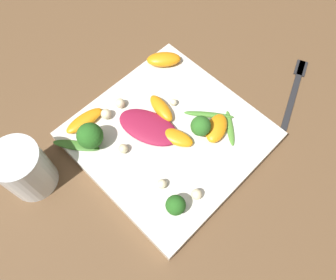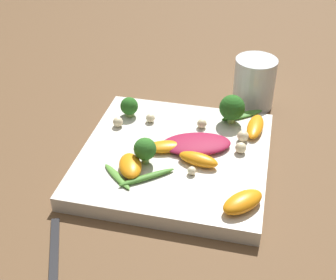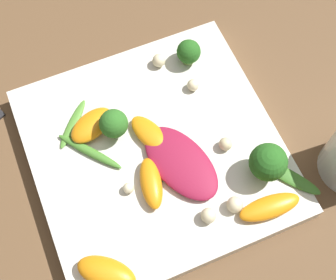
{
  "view_description": "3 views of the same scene",
  "coord_description": "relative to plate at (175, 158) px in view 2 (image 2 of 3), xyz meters",
  "views": [
    {
      "loc": [
        -0.19,
        0.19,
        0.52
      ],
      "look_at": [
        -0.01,
        0.02,
        0.04
      ],
      "focal_mm": 35.0,
      "sensor_mm": 36.0,
      "label": 1
    },
    {
      "loc": [
        0.12,
        -0.57,
        0.46
      ],
      "look_at": [
        -0.01,
        0.02,
        0.03
      ],
      "focal_mm": 50.0,
      "sensor_mm": 36.0,
      "label": 2
    },
    {
      "loc": [
        0.21,
        -0.07,
        0.53
      ],
      "look_at": [
        -0.0,
        0.02,
        0.03
      ],
      "focal_mm": 50.0,
      "sensor_mm": 36.0,
      "label": 3
    }
  ],
  "objects": [
    {
      "name": "macadamia_nut_0",
      "position": [
        0.1,
        0.02,
        0.02
      ],
      "size": [
        0.02,
        0.02,
        0.02
      ],
      "color": "beige",
      "rests_on": "plate"
    },
    {
      "name": "orange_segment_2",
      "position": [
        0.04,
        -0.02,
        0.02
      ],
      "size": [
        0.07,
        0.04,
        0.02
      ],
      "color": "orange",
      "rests_on": "plate"
    },
    {
      "name": "broccoli_floret_1",
      "position": [
        0.08,
        0.1,
        0.04
      ],
      "size": [
        0.04,
        0.04,
        0.05
      ],
      "color": "#84AD5B",
      "rests_on": "plate"
    },
    {
      "name": "macadamia_nut_5",
      "position": [
        0.03,
        0.08,
        0.02
      ],
      "size": [
        0.02,
        0.02,
        0.02
      ],
      "color": "beige",
      "rests_on": "plate"
    },
    {
      "name": "drinking_glass",
      "position": [
        0.1,
        0.21,
        0.03
      ],
      "size": [
        0.08,
        0.08,
        0.09
      ],
      "color": "white",
      "rests_on": "ground_plane"
    },
    {
      "name": "broccoli_floret_2",
      "position": [
        -0.1,
        0.09,
        0.03
      ],
      "size": [
        0.03,
        0.03,
        0.03
      ],
      "color": "#84AD5B",
      "rests_on": "plate"
    },
    {
      "name": "plate",
      "position": [
        0.0,
        0.0,
        0.0
      ],
      "size": [
        0.29,
        0.29,
        0.02
      ],
      "color": "silver",
      "rests_on": "ground_plane"
    },
    {
      "name": "orange_segment_0",
      "position": [
        0.11,
        -0.1,
        0.02
      ],
      "size": [
        0.07,
        0.07,
        0.02
      ],
      "color": "orange",
      "rests_on": "plate"
    },
    {
      "name": "arugula_sprig_2",
      "position": [
        0.09,
        0.13,
        0.01
      ],
      "size": [
        0.07,
        0.06,
        0.01
      ],
      "color": "#3D7528",
      "rests_on": "plate"
    },
    {
      "name": "broccoli_floret_0",
      "position": [
        -0.04,
        -0.04,
        0.04
      ],
      "size": [
        0.03,
        0.03,
        0.04
      ],
      "color": "#84AD5B",
      "rests_on": "plate"
    },
    {
      "name": "orange_segment_4",
      "position": [
        0.12,
        0.09,
        0.02
      ],
      "size": [
        0.03,
        0.07,
        0.02
      ],
      "color": "orange",
      "rests_on": "plate"
    },
    {
      "name": "macadamia_nut_3",
      "position": [
        0.04,
        -0.05,
        0.02
      ],
      "size": [
        0.01,
        0.01,
        0.01
      ],
      "color": "beige",
      "rests_on": "plate"
    },
    {
      "name": "arugula_sprig_1",
      "position": [
        -0.07,
        -0.08,
        0.01
      ],
      "size": [
        0.06,
        0.05,
        0.0
      ],
      "color": "#518E33",
      "rests_on": "plate"
    },
    {
      "name": "macadamia_nut_1",
      "position": [
        0.1,
        0.05,
        0.02
      ],
      "size": [
        0.02,
        0.02,
        0.02
      ],
      "color": "beige",
      "rests_on": "plate"
    },
    {
      "name": "radicchio_leaf_0",
      "position": [
        0.03,
        0.02,
        0.02
      ],
      "size": [
        0.12,
        0.09,
        0.01
      ],
      "color": "maroon",
      "rests_on": "plate"
    },
    {
      "name": "orange_segment_3",
      "position": [
        -0.02,
        0.0,
        0.02
      ],
      "size": [
        0.07,
        0.05,
        0.01
      ],
      "color": "orange",
      "rests_on": "plate"
    },
    {
      "name": "macadamia_nut_2",
      "position": [
        -0.11,
        0.05,
        0.02
      ],
      "size": [
        0.02,
        0.02,
        0.02
      ],
      "color": "beige",
      "rests_on": "plate"
    },
    {
      "name": "arugula_sprig_0",
      "position": [
        -0.02,
        -0.07,
        0.02
      ],
      "size": [
        0.07,
        0.06,
        0.01
      ],
      "color": "#47842D",
      "rests_on": "plate"
    },
    {
      "name": "orange_segment_1",
      "position": [
        -0.05,
        -0.06,
        0.02
      ],
      "size": [
        0.05,
        0.07,
        0.02
      ],
      "color": "orange",
      "rests_on": "plate"
    },
    {
      "name": "macadamia_nut_4",
      "position": [
        -0.06,
        0.07,
        0.02
      ],
      "size": [
        0.02,
        0.02,
        0.02
      ],
      "color": "beige",
      "rests_on": "plate"
    },
    {
      "name": "ground_plane",
      "position": [
        0.0,
        0.0,
        -0.01
      ],
      "size": [
        2.4,
        2.4,
        0.0
      ],
      "primitive_type": "plane",
      "color": "brown"
    }
  ]
}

